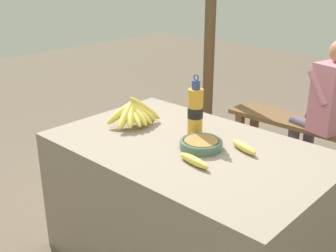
{
  "coord_description": "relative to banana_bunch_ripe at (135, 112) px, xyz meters",
  "views": [
    {
      "loc": [
        1.26,
        -1.51,
        1.59
      ],
      "look_at": [
        -0.19,
        0.05,
        0.77
      ],
      "focal_mm": 45.0,
      "sensor_mm": 36.0,
      "label": 1
    }
  ],
  "objects": [
    {
      "name": "market_counter",
      "position": [
        0.41,
        -0.01,
        -0.44
      ],
      "size": [
        1.43,
        0.9,
        0.73
      ],
      "color": "gray",
      "rests_on": "ground_plane"
    },
    {
      "name": "banana_bunch_ripe",
      "position": [
        0.0,
        0.0,
        0.0
      ],
      "size": [
        0.22,
        0.35,
        0.17
      ],
      "color": "#4C381E",
      "rests_on": "market_counter"
    },
    {
      "name": "serving_bowl",
      "position": [
        0.48,
        -0.0,
        -0.05
      ],
      "size": [
        0.22,
        0.22,
        0.05
      ],
      "color": "#4C6B5B",
      "rests_on": "market_counter"
    },
    {
      "name": "water_bottle",
      "position": [
        0.35,
        0.11,
        0.06
      ],
      "size": [
        0.08,
        0.08,
        0.34
      ],
      "color": "gold",
      "rests_on": "market_counter"
    },
    {
      "name": "loose_banana_front",
      "position": [
        0.58,
        -0.17,
        -0.06
      ],
      "size": [
        0.19,
        0.07,
        0.04
      ],
      "rotation": [
        0.0,
        0.0,
        -0.15
      ],
      "color": "#E0C64C",
      "rests_on": "market_counter"
    },
    {
      "name": "loose_banana_side",
      "position": [
        0.66,
        0.12,
        -0.06
      ],
      "size": [
        0.18,
        0.1,
        0.04
      ],
      "rotation": [
        0.0,
        0.0,
        -0.32
      ],
      "color": "#E0C64C",
      "rests_on": "market_counter"
    },
    {
      "name": "wooden_bench",
      "position": [
        0.57,
        1.49,
        -0.44
      ],
      "size": [
        1.7,
        0.32,
        0.42
      ],
      "color": "brown",
      "rests_on": "ground_plane"
    },
    {
      "name": "seated_vendor",
      "position": [
        0.52,
        1.47,
        -0.17
      ],
      "size": [
        0.45,
        0.43,
        1.11
      ],
      "rotation": [
        0.0,
        0.0,
        2.89
      ],
      "color": "#564C60",
      "rests_on": "ground_plane"
    }
  ]
}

